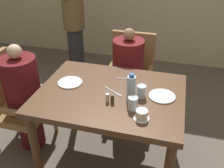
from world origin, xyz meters
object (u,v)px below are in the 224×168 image
at_px(chair_far_side, 130,73).
at_px(plate_main_left, 162,96).
at_px(diner_in_far_chair, 128,75).
at_px(water_bottle, 131,88).
at_px(glass_tall_mid, 141,92).
at_px(diner_in_left_chair, 25,98).
at_px(glass_tall_near, 133,103).
at_px(chair_left_side, 12,101).
at_px(plate_main_right, 70,83).
at_px(standing_host, 74,20).
at_px(teacup_with_saucer, 142,115).

height_order(chair_far_side, plate_main_left, chair_far_side).
height_order(diner_in_far_chair, water_bottle, diner_in_far_chair).
height_order(diner_in_far_chair, plate_main_left, diner_in_far_chair).
relative_size(plate_main_left, glass_tall_mid, 2.02).
bearing_deg(water_bottle, diner_in_left_chair, 175.98).
relative_size(diner_in_far_chair, glass_tall_mid, 10.37).
distance_m(chair_far_side, glass_tall_near, 1.08).
distance_m(chair_left_side, chair_far_side, 1.28).
distance_m(diner_in_far_chair, water_bottle, 0.84).
bearing_deg(diner_in_left_chair, plate_main_right, 5.58).
xyz_separation_m(diner_in_left_chair, plate_main_right, (0.46, 0.04, 0.21)).
relative_size(standing_host, teacup_with_saucer, 14.90).
bearing_deg(diner_in_left_chair, diner_in_far_chair, 39.68).
relative_size(diner_in_far_chair, teacup_with_saucer, 9.70).
relative_size(plate_main_left, water_bottle, 0.91).
xyz_separation_m(glass_tall_near, glass_tall_mid, (0.03, 0.17, 0.00)).
bearing_deg(glass_tall_near, chair_left_side, 171.43).
bearing_deg(diner_in_far_chair, chair_far_side, 90.00).
bearing_deg(plate_main_left, glass_tall_mid, -163.62).
bearing_deg(teacup_with_saucer, glass_tall_near, 130.48).
distance_m(diner_in_left_chair, water_bottle, 1.06).
relative_size(chair_far_side, water_bottle, 4.08).
bearing_deg(diner_in_far_chair, glass_tall_mid, -70.24).
xyz_separation_m(water_bottle, glass_tall_mid, (0.07, 0.06, -0.06)).
bearing_deg(teacup_with_saucer, chair_far_side, 105.06).
height_order(diner_in_far_chair, glass_tall_near, diner_in_far_chair).
xyz_separation_m(chair_left_side, water_bottle, (1.15, -0.07, 0.37)).
distance_m(diner_in_left_chair, plate_main_left, 1.25).
height_order(diner_in_left_chair, plate_main_right, diner_in_left_chair).
height_order(chair_left_side, glass_tall_near, chair_left_side).
height_order(plate_main_right, glass_tall_near, glass_tall_near).
height_order(plate_main_right, water_bottle, water_bottle).
relative_size(teacup_with_saucer, glass_tall_mid, 1.07).
distance_m(standing_host, water_bottle, 1.79).
relative_size(diner_in_left_chair, glass_tall_mid, 10.50).
bearing_deg(plate_main_left, diner_in_far_chair, 122.18).
distance_m(teacup_with_saucer, glass_tall_near, 0.13).
bearing_deg(plate_main_left, diner_in_left_chair, -178.20).
bearing_deg(chair_left_side, water_bottle, -3.52).
bearing_deg(water_bottle, glass_tall_near, -71.06).
relative_size(teacup_with_saucer, water_bottle, 0.48).
xyz_separation_m(chair_far_side, standing_host, (-0.88, 0.54, 0.39)).
bearing_deg(chair_far_side, chair_left_side, -139.48).
bearing_deg(diner_in_far_chair, plate_main_left, -57.82).
distance_m(diner_in_left_chair, plate_main_right, 0.51).
bearing_deg(glass_tall_mid, chair_far_side, 106.59).
xyz_separation_m(plate_main_right, water_bottle, (0.55, -0.12, 0.10)).
xyz_separation_m(standing_host, teacup_with_saucer, (1.18, -1.64, -0.09)).
distance_m(diner_in_left_chair, diner_in_far_chair, 1.08).
xyz_separation_m(chair_far_side, diner_in_far_chair, (-0.00, -0.14, 0.05)).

